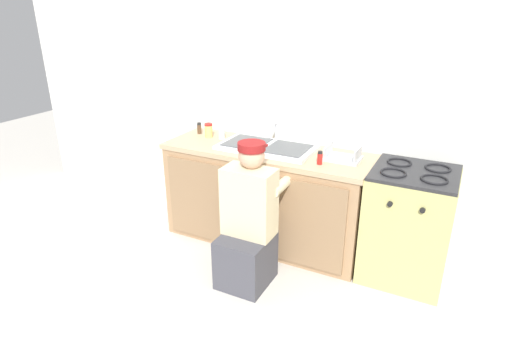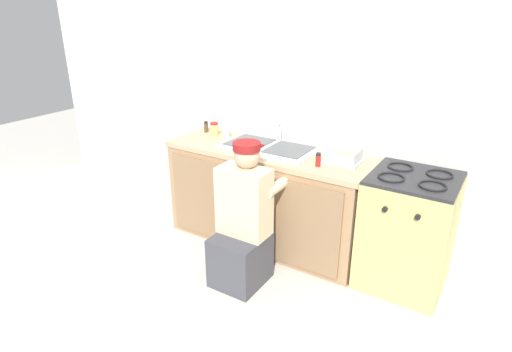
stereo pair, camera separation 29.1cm
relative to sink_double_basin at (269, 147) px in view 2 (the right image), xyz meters
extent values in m
plane|color=beige|center=(0.00, -0.30, -0.89)|extent=(12.00, 12.00, 0.00)
cube|color=silver|center=(0.00, 0.35, 0.36)|extent=(6.00, 0.10, 2.50)
cube|color=#997551|center=(0.00, 0.00, -0.47)|extent=(1.75, 0.60, 0.82)
cube|color=#866747|center=(-0.42, -0.31, -0.47)|extent=(0.77, 0.02, 0.73)
cube|color=#866747|center=(0.42, -0.31, -0.47)|extent=(0.77, 0.02, 0.73)
cube|color=tan|center=(0.00, 0.00, -0.04)|extent=(1.79, 0.62, 0.04)
cube|color=silver|center=(0.00, 0.00, 0.00)|extent=(0.80, 0.44, 0.03)
cube|color=#4C4F51|center=(-0.19, 0.00, 0.01)|extent=(0.33, 0.35, 0.01)
cube|color=#4C4F51|center=(0.19, 0.00, 0.01)|extent=(0.33, 0.35, 0.01)
cylinder|color=#B7BABF|center=(0.00, 0.19, 0.07)|extent=(0.02, 0.02, 0.18)
cylinder|color=#B7BABF|center=(0.00, 0.11, 0.16)|extent=(0.02, 0.16, 0.02)
cube|color=tan|center=(1.20, 0.00, -0.46)|extent=(0.61, 0.60, 0.86)
cube|color=#262628|center=(1.20, 0.00, -0.02)|extent=(0.60, 0.59, 0.02)
torus|color=black|center=(1.06, -0.12, 0.00)|extent=(0.19, 0.19, 0.02)
torus|color=black|center=(1.34, -0.12, 0.00)|extent=(0.19, 0.19, 0.02)
torus|color=black|center=(1.06, 0.12, 0.00)|extent=(0.19, 0.19, 0.02)
torus|color=black|center=(1.34, 0.12, 0.00)|extent=(0.19, 0.19, 0.02)
cylinder|color=black|center=(1.09, -0.31, -0.16)|extent=(0.04, 0.02, 0.04)
cylinder|color=black|center=(1.31, -0.31, -0.16)|extent=(0.04, 0.02, 0.04)
cube|color=#3F3F47|center=(0.15, -0.66, -0.69)|extent=(0.36, 0.40, 0.40)
cube|color=beige|center=(0.15, -0.60, -0.23)|extent=(0.38, 0.22, 0.52)
sphere|color=tan|center=(0.15, -0.56, 0.12)|extent=(0.19, 0.19, 0.19)
cylinder|color=maroon|center=(0.15, -0.56, 0.19)|extent=(0.20, 0.20, 0.06)
cube|color=maroon|center=(0.15, -0.47, 0.17)|extent=(0.13, 0.09, 0.02)
cylinder|color=beige|center=(-0.02, -0.40, -0.14)|extent=(0.08, 0.30, 0.08)
cylinder|color=beige|center=(0.32, -0.40, -0.14)|extent=(0.08, 0.30, 0.08)
cylinder|color=red|center=(0.52, -0.15, 0.02)|extent=(0.04, 0.04, 0.08)
cylinder|color=black|center=(0.52, -0.15, 0.08)|extent=(0.04, 0.04, 0.02)
cylinder|color=#513823|center=(-0.76, 0.12, 0.02)|extent=(0.04, 0.04, 0.08)
cylinder|color=black|center=(-0.76, 0.12, 0.08)|extent=(0.04, 0.04, 0.02)
cylinder|color=#ADC6CC|center=(-0.49, 0.08, 0.03)|extent=(0.06, 0.06, 0.10)
cube|color=#B2B7BC|center=(0.64, 0.03, -0.01)|extent=(0.28, 0.22, 0.02)
cube|color=#B2B7BC|center=(0.52, 0.03, 0.04)|extent=(0.01, 0.21, 0.10)
cube|color=#B2B7BC|center=(0.76, 0.03, 0.04)|extent=(0.01, 0.21, 0.10)
cylinder|color=#DBB760|center=(-0.62, 0.07, 0.04)|extent=(0.07, 0.07, 0.11)
cylinder|color=#B21E19|center=(-0.62, 0.07, 0.10)|extent=(0.07, 0.07, 0.02)
camera|label=1|loc=(1.47, -3.09, 1.13)|focal=30.00mm
camera|label=2|loc=(1.73, -2.95, 1.13)|focal=30.00mm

